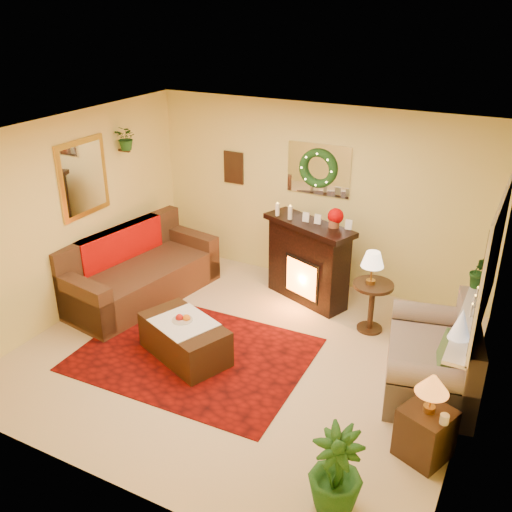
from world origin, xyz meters
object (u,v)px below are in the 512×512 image
at_px(loveseat, 431,351).
at_px(coffee_table, 185,341).
at_px(sofa, 141,270).
at_px(fireplace, 308,263).
at_px(side_table_round, 371,307).
at_px(end_table_square, 425,432).

relative_size(loveseat, coffee_table, 1.38).
bearing_deg(sofa, fireplace, 35.51).
height_order(side_table_round, coffee_table, side_table_round).
height_order(fireplace, coffee_table, fireplace).
xyz_separation_m(fireplace, loveseat, (1.92, -1.17, -0.13)).
bearing_deg(side_table_round, sofa, -168.23).
distance_m(fireplace, end_table_square, 3.12).
relative_size(fireplace, end_table_square, 2.31).
distance_m(sofa, side_table_round, 3.17).
bearing_deg(loveseat, fireplace, 136.03).
height_order(fireplace, end_table_square, fireplace).
bearing_deg(loveseat, coffee_table, -176.08).
distance_m(fireplace, side_table_round, 1.12).
bearing_deg(fireplace, coffee_table, -89.29).
bearing_deg(coffee_table, end_table_square, 15.54).
distance_m(side_table_round, end_table_square, 2.19).
xyz_separation_m(sofa, end_table_square, (4.19, -1.25, -0.16)).
distance_m(loveseat, end_table_square, 1.13).
bearing_deg(coffee_table, sofa, 167.25).
bearing_deg(loveseat, sofa, 165.30).
xyz_separation_m(fireplace, coffee_table, (-0.73, -1.95, -0.34)).
xyz_separation_m(sofa, fireplace, (2.07, 1.02, 0.12)).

